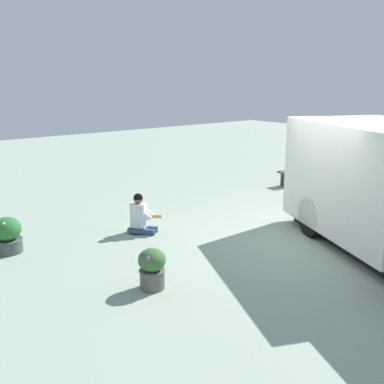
{
  "coord_description": "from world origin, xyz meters",
  "views": [
    {
      "loc": [
        -5.16,
        7.41,
        3.18
      ],
      "look_at": [
        1.87,
        1.47,
        0.9
      ],
      "focal_mm": 42.69,
      "sensor_mm": 36.0,
      "label": 1
    }
  ],
  "objects_px": {
    "person_customer": "(140,218)",
    "planter_flowering_near": "(7,235)",
    "plaza_bench": "(302,173)",
    "planter_flowering_far": "(152,268)"
  },
  "relations": [
    {
      "from": "planter_flowering_near",
      "to": "planter_flowering_far",
      "type": "height_order",
      "value": "planter_flowering_near"
    },
    {
      "from": "planter_flowering_near",
      "to": "plaza_bench",
      "type": "xyz_separation_m",
      "value": [
        -0.01,
        -9.04,
        0.01
      ]
    },
    {
      "from": "person_customer",
      "to": "plaza_bench",
      "type": "distance_m",
      "value": 6.52
    },
    {
      "from": "person_customer",
      "to": "plaza_bench",
      "type": "bearing_deg",
      "value": -84.26
    },
    {
      "from": "person_customer",
      "to": "planter_flowering_near",
      "type": "distance_m",
      "value": 2.63
    },
    {
      "from": "planter_flowering_far",
      "to": "plaza_bench",
      "type": "relative_size",
      "value": 0.37
    },
    {
      "from": "person_customer",
      "to": "planter_flowering_far",
      "type": "distance_m",
      "value": 2.71
    },
    {
      "from": "person_customer",
      "to": "plaza_bench",
      "type": "xyz_separation_m",
      "value": [
        0.65,
        -6.49,
        0.03
      ]
    },
    {
      "from": "plaza_bench",
      "to": "planter_flowering_near",
      "type": "bearing_deg",
      "value": 89.95
    },
    {
      "from": "planter_flowering_near",
      "to": "planter_flowering_far",
      "type": "xyz_separation_m",
      "value": [
        -3.01,
        -1.19,
        0.0
      ]
    }
  ]
}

